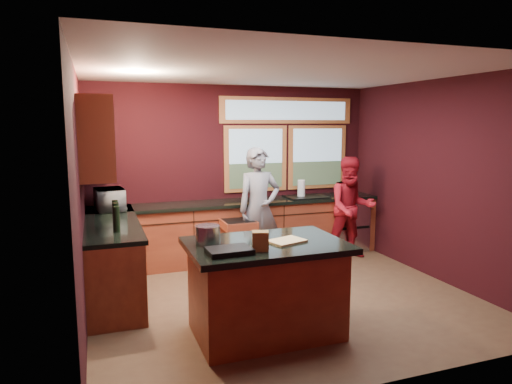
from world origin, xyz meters
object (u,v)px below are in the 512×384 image
island (266,288)px  cutting_board (287,241)px  person_grey (259,209)px  person_red (351,208)px  stock_pot (208,235)px

island → cutting_board: 0.52m
cutting_board → person_grey: bearing=77.6°
person_red → stock_pot: 3.34m
person_red → cutting_board: size_ratio=4.58×
person_grey → stock_pot: person_grey is taller
island → person_red: person_red is taller
island → person_grey: person_grey is taller
island → stock_pot: 0.80m
stock_pot → cutting_board: bearing=-14.9°
island → stock_pot: stock_pot is taller
person_grey → cutting_board: 2.10m
island → stock_pot: (-0.55, 0.15, 0.56)m
island → stock_pot: bearing=164.7°
person_grey → stock_pot: 2.21m
person_red → person_grey: bearing=-167.4°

